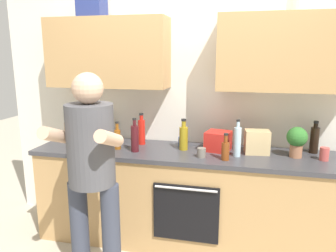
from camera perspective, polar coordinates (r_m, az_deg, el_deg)
The scene contains 19 objects.
ground_plane at distance 3.32m, azimuth 3.27°, elevation -19.52°, with size 12.00×12.00×0.00m, color #B2A893.
back_wall_unit at distance 3.10m, azimuth 4.42°, elevation 7.60°, with size 4.00×0.38×2.50m.
counter at distance 3.10m, azimuth 3.37°, elevation -12.45°, with size 2.84×0.67×0.90m.
person_standing at distance 2.43m, azimuth -13.36°, elevation -6.87°, with size 0.49×0.45×1.64m.
bottle_vinegar at distance 2.72m, azimuth 10.10°, elevation -4.15°, with size 0.07×0.07×0.23m.
bottle_hotsauce at distance 3.15m, azimuth -4.69°, elevation -0.90°, with size 0.07×0.07×0.31m.
bottle_water at distance 2.83m, azimuth 12.16°, elevation -2.62°, with size 0.06×0.06×0.32m.
bottle_wine at distance 2.92m, azimuth -5.89°, elevation -2.09°, with size 0.07×0.07×0.31m.
bottle_oil at distance 2.97m, azimuth 2.77°, elevation -1.98°, with size 0.08×0.08×0.29m.
bottle_syrup at distance 3.02m, azimuth -8.92°, elevation -2.13°, with size 0.06×0.06×0.26m.
bottle_soy at distance 3.15m, azimuth 24.45°, elevation -2.15°, with size 0.08×0.08×0.29m.
cup_ceramic at distance 2.98m, azimuth 25.88°, elevation -4.47°, with size 0.07×0.07×0.11m, color #BF4C47.
cup_tea at distance 3.12m, azimuth 2.53°, elevation -2.70°, with size 0.07×0.07×0.08m, color #33598C.
cup_stoneware at distance 2.78m, azimuth 5.93°, elevation -4.71°, with size 0.07×0.07×0.08m, color slate.
knife_block at distance 3.41m, azimuth -16.48°, elevation -0.85°, with size 0.10×0.14×0.26m.
potted_herb at distance 2.95m, azimuth 21.80°, elevation -2.24°, with size 0.17×0.17×0.26m.
grocery_bag_bread at distance 2.96m, azimuth 15.44°, elevation -2.74°, with size 0.21×0.15×0.21m, color tan.
grocery_bag_produce at distance 3.27m, azimuth -11.81°, elevation -1.06°, with size 0.18×0.19×0.22m, color silver.
grocery_bag_crisps at distance 2.98m, azimuth 8.84°, elevation -2.65°, with size 0.21×0.21×0.18m, color red.
Camera 1 is at (0.46, -2.78, 1.76)m, focal length 34.52 mm.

